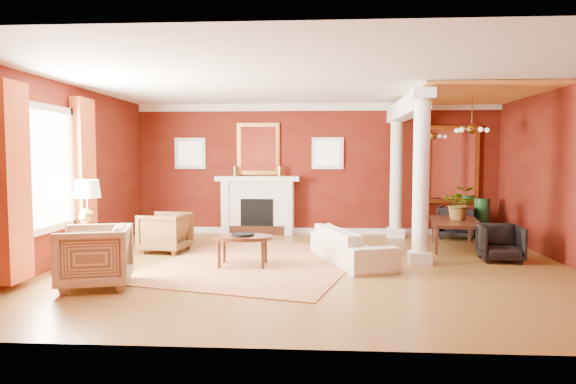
# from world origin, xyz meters

# --- Properties ---
(ground) EXTENTS (8.00, 8.00, 0.00)m
(ground) POSITION_xyz_m (0.00, 0.00, 0.00)
(ground) COLOR brown
(ground) RESTS_ON ground
(room_shell) EXTENTS (8.04, 7.04, 2.92)m
(room_shell) POSITION_xyz_m (0.00, 0.00, 2.02)
(room_shell) COLOR #571B0C
(room_shell) RESTS_ON ground
(fireplace) EXTENTS (1.85, 0.42, 1.29)m
(fireplace) POSITION_xyz_m (-1.30, 3.32, 0.65)
(fireplace) COLOR white
(fireplace) RESTS_ON ground
(overmantel_mirror) EXTENTS (0.95, 0.07, 1.15)m
(overmantel_mirror) POSITION_xyz_m (-1.30, 3.45, 1.90)
(overmantel_mirror) COLOR gold
(overmantel_mirror) RESTS_ON fireplace
(flank_window_left) EXTENTS (0.70, 0.07, 0.70)m
(flank_window_left) POSITION_xyz_m (-2.85, 3.46, 1.80)
(flank_window_left) COLOR white
(flank_window_left) RESTS_ON room_shell
(flank_window_right) EXTENTS (0.70, 0.07, 0.70)m
(flank_window_right) POSITION_xyz_m (0.25, 3.46, 1.80)
(flank_window_right) COLOR white
(flank_window_right) RESTS_ON room_shell
(left_window) EXTENTS (0.21, 2.55, 2.60)m
(left_window) POSITION_xyz_m (-3.89, -0.60, 1.42)
(left_window) COLOR white
(left_window) RESTS_ON room_shell
(column_front) EXTENTS (0.36, 0.36, 2.80)m
(column_front) POSITION_xyz_m (1.70, 0.30, 1.43)
(column_front) COLOR white
(column_front) RESTS_ON ground
(column_back) EXTENTS (0.36, 0.36, 2.80)m
(column_back) POSITION_xyz_m (1.70, 3.00, 1.43)
(column_back) COLOR white
(column_back) RESTS_ON ground
(header_beam) EXTENTS (0.30, 3.20, 0.32)m
(header_beam) POSITION_xyz_m (1.70, 1.90, 2.62)
(header_beam) COLOR white
(header_beam) RESTS_ON column_front
(amber_ceiling) EXTENTS (2.30, 3.40, 0.04)m
(amber_ceiling) POSITION_xyz_m (2.85, 1.75, 2.87)
(amber_ceiling) COLOR #EBA145
(amber_ceiling) RESTS_ON room_shell
(dining_mirror) EXTENTS (1.30, 0.07, 1.70)m
(dining_mirror) POSITION_xyz_m (2.90, 3.45, 1.55)
(dining_mirror) COLOR gold
(dining_mirror) RESTS_ON room_shell
(chandelier) EXTENTS (0.60, 0.62, 0.75)m
(chandelier) POSITION_xyz_m (2.90, 1.80, 2.25)
(chandelier) COLOR #A47B33
(chandelier) RESTS_ON room_shell
(crown_trim) EXTENTS (8.00, 0.08, 0.16)m
(crown_trim) POSITION_xyz_m (0.00, 3.46, 2.82)
(crown_trim) COLOR white
(crown_trim) RESTS_ON room_shell
(base_trim) EXTENTS (8.00, 0.08, 0.12)m
(base_trim) POSITION_xyz_m (0.00, 3.46, 0.06)
(base_trim) COLOR white
(base_trim) RESTS_ON ground
(rug) EXTENTS (3.87, 4.57, 0.02)m
(rug) POSITION_xyz_m (-0.89, 0.21, 0.01)
(rug) COLOR maroon
(rug) RESTS_ON ground
(sofa) EXTENTS (1.19, 2.04, 0.77)m
(sofa) POSITION_xyz_m (0.61, 0.31, 0.38)
(sofa) COLOR beige
(sofa) RESTS_ON ground
(armchair_leopard) EXTENTS (0.83, 0.87, 0.79)m
(armchair_leopard) POSITION_xyz_m (-2.71, 1.05, 0.40)
(armchair_leopard) COLOR black
(armchair_leopard) RESTS_ON ground
(armchair_stripe) EXTENTS (1.02, 1.06, 0.90)m
(armchair_stripe) POSITION_xyz_m (-2.88, -1.48, 0.45)
(armchair_stripe) COLOR tan
(armchair_stripe) RESTS_ON ground
(coffee_table) EXTENTS (0.97, 0.97, 0.49)m
(coffee_table) POSITION_xyz_m (-1.12, -0.08, 0.44)
(coffee_table) COLOR #33180E
(coffee_table) RESTS_ON ground
(coffee_book) EXTENTS (0.15, 0.03, 0.21)m
(coffee_book) POSITION_xyz_m (-1.15, -0.08, 0.59)
(coffee_book) COLOR #33180E
(coffee_book) RESTS_ON coffee_table
(side_table) EXTENTS (0.55, 0.55, 1.37)m
(side_table) POSITION_xyz_m (-3.48, -0.35, 0.91)
(side_table) COLOR #33180E
(side_table) RESTS_ON ground
(dining_table) EXTENTS (0.79, 1.61, 0.86)m
(dining_table) POSITION_xyz_m (2.63, 1.69, 0.43)
(dining_table) COLOR #33180E
(dining_table) RESTS_ON ground
(dining_chair_near) EXTENTS (0.69, 0.66, 0.67)m
(dining_chair_near) POSITION_xyz_m (3.07, 0.59, 0.34)
(dining_chair_near) COLOR black
(dining_chair_near) RESTS_ON ground
(dining_chair_far) EXTENTS (0.92, 0.90, 0.75)m
(dining_chair_far) POSITION_xyz_m (2.98, 2.98, 0.37)
(dining_chair_far) COLOR black
(dining_chair_far) RESTS_ON ground
(green_urn) EXTENTS (0.36, 0.36, 0.86)m
(green_urn) POSITION_xyz_m (3.50, 3.00, 0.34)
(green_urn) COLOR #133E1B
(green_urn) RESTS_ON ground
(potted_plant) EXTENTS (0.71, 0.76, 0.49)m
(potted_plant) POSITION_xyz_m (2.69, 1.74, 1.10)
(potted_plant) COLOR #26591E
(potted_plant) RESTS_ON dining_table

